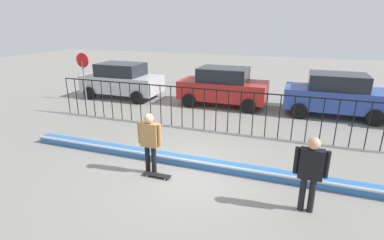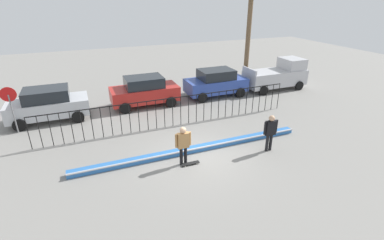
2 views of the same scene
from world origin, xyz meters
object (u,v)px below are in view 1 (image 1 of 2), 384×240
(skateboard, at_px, (157,175))
(camera_operator, at_px, (311,168))
(parked_car_red, at_px, (223,86))
(parked_car_silver, at_px, (122,80))
(skateboarder, at_px, (150,138))
(stop_sign, at_px, (83,70))
(parked_car_blue, at_px, (336,95))

(skateboard, relative_size, camera_operator, 0.45)
(camera_operator, distance_m, parked_car_red, 8.89)
(parked_car_silver, distance_m, parked_car_red, 5.65)
(skateboarder, height_order, stop_sign, stop_sign)
(skateboard, bearing_deg, parked_car_silver, 132.39)
(parked_car_silver, xyz_separation_m, parked_car_red, (5.64, 0.33, 0.00))
(skateboarder, relative_size, parked_car_red, 0.41)
(camera_operator, relative_size, stop_sign, 0.71)
(skateboard, xyz_separation_m, parked_car_blue, (5.01, 7.72, 0.91))
(skateboarder, relative_size, skateboard, 2.19)
(skateboarder, bearing_deg, camera_operator, 6.06)
(skateboard, xyz_separation_m, stop_sign, (-7.31, 6.27, 1.56))
(skateboarder, xyz_separation_m, parked_car_red, (0.14, 7.57, -0.08))
(skateboarder, bearing_deg, parked_car_silver, 138.73)
(stop_sign, bearing_deg, parked_car_blue, 6.72)
(skateboard, bearing_deg, stop_sign, 143.92)
(parked_car_silver, relative_size, stop_sign, 1.72)
(parked_car_red, bearing_deg, parked_car_silver, 179.95)
(parked_car_silver, bearing_deg, stop_sign, -148.46)
(skateboarder, distance_m, parked_car_silver, 9.09)
(parked_car_red, distance_m, parked_car_blue, 5.13)
(skateboarder, bearing_deg, stop_sign, 150.65)
(skateboarder, bearing_deg, skateboard, -20.23)
(skateboard, bearing_deg, skateboarder, 152.75)
(parked_car_blue, bearing_deg, stop_sign, -171.00)
(skateboard, xyz_separation_m, parked_car_red, (-0.12, 7.73, 0.91))
(skateboarder, distance_m, parked_car_blue, 9.21)
(skateboard, distance_m, parked_car_red, 7.79)
(skateboarder, xyz_separation_m, stop_sign, (-7.05, 6.11, 0.57))
(camera_operator, relative_size, parked_car_red, 0.41)
(skateboard, distance_m, camera_operator, 3.96)
(camera_operator, bearing_deg, parked_car_blue, -101.11)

